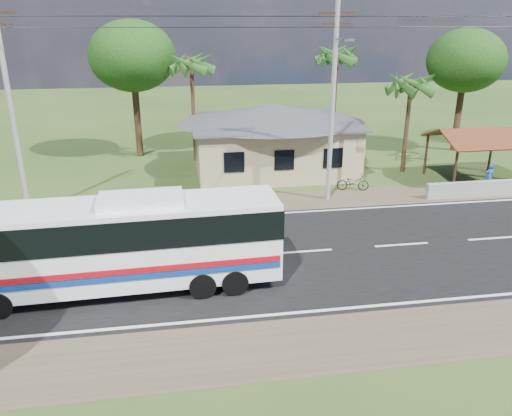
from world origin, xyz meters
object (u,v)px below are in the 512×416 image
Objects in this scene: coach_bus at (116,238)px; person at (489,177)px; motorcycle at (353,182)px; waiting_shed at (478,138)px.

coach_bus is 22.38m from person.
coach_bus is at bearing 142.19° from motorcycle.
motorcycle is 1.20× the size of person.
coach_bus is 6.38× the size of motorcycle.
person is at bearing -91.23° from waiting_shed.
waiting_shed is at bearing -95.07° from person.
waiting_shed is 2.64m from person.
waiting_shed is at bearing 25.25° from coach_bus.
waiting_shed is 3.34× the size of person.
coach_bus is 7.67× the size of person.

